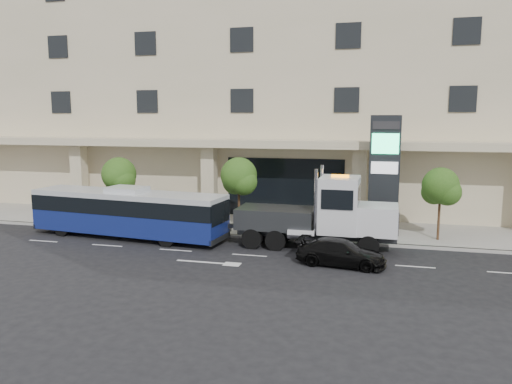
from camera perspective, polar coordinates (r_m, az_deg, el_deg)
ground at (r=26.76m, az=0.06°, el=-6.40°), size 120.00×120.00×0.00m
sidewalk at (r=31.48m, az=2.27°, el=-3.98°), size 120.00×6.00×0.15m
curb at (r=28.62m, az=1.04°, el=-5.25°), size 120.00×0.30×0.15m
convention_center at (r=41.10m, az=5.40°, el=12.80°), size 60.00×17.60×20.00m
tree_left at (r=33.16m, az=-15.35°, el=1.68°), size 2.27×2.20×4.22m
tree_mid at (r=30.05m, az=-1.94°, el=1.58°), size 2.28×2.20×4.38m
tree_right at (r=29.12m, az=20.38°, el=0.38°), size 2.10×2.00×4.04m
city_bus at (r=29.58m, az=-14.44°, el=-2.22°), size 11.92×3.77×2.97m
tow_truck at (r=26.48m, az=7.67°, el=-2.67°), size 9.53×2.53×4.34m
black_sedan at (r=23.88m, az=9.69°, el=-6.86°), size 4.38×2.23×1.22m
signage_pylon at (r=29.72m, az=14.43°, el=1.97°), size 1.73×0.66×6.87m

